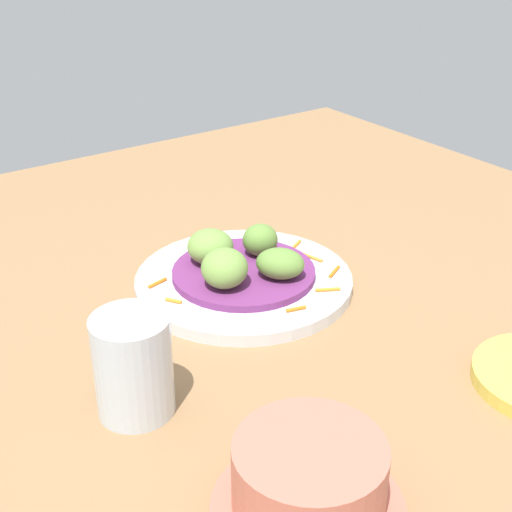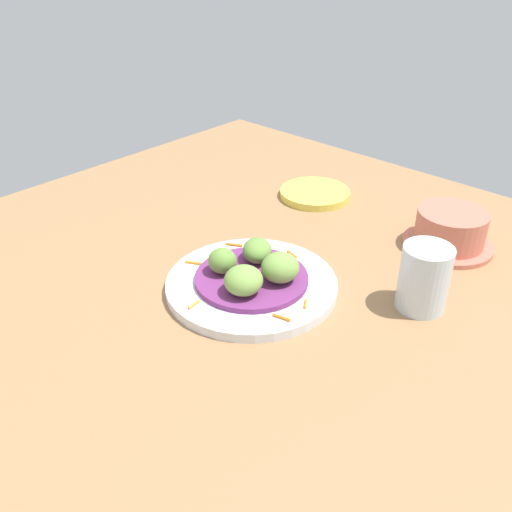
{
  "view_description": "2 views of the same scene",
  "coord_description": "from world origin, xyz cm",
  "px_view_note": "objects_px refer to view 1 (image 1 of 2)",
  "views": [
    {
      "loc": [
        58.96,
        -43.58,
        43.66
      ],
      "look_at": [
        -2.15,
        -0.44,
        5.33
      ],
      "focal_mm": 50.95,
      "sensor_mm": 36.0,
      "label": 1
    },
    {
      "loc": [
        -52.0,
        -49.27,
        49.03
      ],
      "look_at": [
        0.08,
        -1.44,
        6.37
      ],
      "focal_mm": 39.69,
      "sensor_mm": 36.0,
      "label": 2
    }
  ],
  "objects_px": {
    "guac_scoop_left": "(260,240)",
    "guac_scoop_center": "(210,247)",
    "terracotta_bowl": "(309,484)",
    "guac_scoop_right": "(225,269)",
    "guac_scoop_back": "(278,264)",
    "water_glass": "(133,366)",
    "main_plate": "(244,281)"
  },
  "relations": [
    {
      "from": "terracotta_bowl",
      "to": "guac_scoop_back",
      "type": "bearing_deg",
      "value": 147.2
    },
    {
      "from": "main_plate",
      "to": "terracotta_bowl",
      "type": "bearing_deg",
      "value": -26.5
    },
    {
      "from": "guac_scoop_right",
      "to": "terracotta_bowl",
      "type": "relative_size",
      "value": 0.37
    },
    {
      "from": "guac_scoop_left",
      "to": "water_glass",
      "type": "xyz_separation_m",
      "value": [
        0.15,
        -0.24,
        0.01
      ]
    },
    {
      "from": "guac_scoop_right",
      "to": "guac_scoop_left",
      "type": "bearing_deg",
      "value": 118.58
    },
    {
      "from": "guac_scoop_left",
      "to": "guac_scoop_center",
      "type": "height_order",
      "value": "guac_scoop_center"
    },
    {
      "from": "terracotta_bowl",
      "to": "water_glass",
      "type": "bearing_deg",
      "value": -165.17
    },
    {
      "from": "water_glass",
      "to": "guac_scoop_right",
      "type": "bearing_deg",
      "value": 123.05
    },
    {
      "from": "guac_scoop_left",
      "to": "guac_scoop_center",
      "type": "xyz_separation_m",
      "value": [
        -0.02,
        -0.06,
        0.0
      ]
    },
    {
      "from": "terracotta_bowl",
      "to": "guac_scoop_left",
      "type": "bearing_deg",
      "value": 149.79
    },
    {
      "from": "guac_scoop_center",
      "to": "water_glass",
      "type": "relative_size",
      "value": 0.58
    },
    {
      "from": "guac_scoop_left",
      "to": "guac_scoop_center",
      "type": "relative_size",
      "value": 0.78
    },
    {
      "from": "main_plate",
      "to": "water_glass",
      "type": "distance_m",
      "value": 0.24
    },
    {
      "from": "guac_scoop_back",
      "to": "guac_scoop_center",
      "type": "bearing_deg",
      "value": -151.42
    },
    {
      "from": "guac_scoop_center",
      "to": "terracotta_bowl",
      "type": "height_order",
      "value": "terracotta_bowl"
    },
    {
      "from": "guac_scoop_right",
      "to": "water_glass",
      "type": "height_order",
      "value": "water_glass"
    },
    {
      "from": "main_plate",
      "to": "guac_scoop_left",
      "type": "distance_m",
      "value": 0.06
    },
    {
      "from": "guac_scoop_left",
      "to": "water_glass",
      "type": "distance_m",
      "value": 0.28
    },
    {
      "from": "main_plate",
      "to": "guac_scoop_center",
      "type": "distance_m",
      "value": 0.06
    },
    {
      "from": "main_plate",
      "to": "guac_scoop_back",
      "type": "bearing_deg",
      "value": 28.58
    },
    {
      "from": "main_plate",
      "to": "guac_scoop_back",
      "type": "xyz_separation_m",
      "value": [
        0.04,
        0.02,
        0.03
      ]
    },
    {
      "from": "terracotta_bowl",
      "to": "main_plate",
      "type": "bearing_deg",
      "value": 153.5
    },
    {
      "from": "guac_scoop_right",
      "to": "main_plate",
      "type": "bearing_deg",
      "value": 118.58
    },
    {
      "from": "main_plate",
      "to": "guac_scoop_right",
      "type": "distance_m",
      "value": 0.06
    },
    {
      "from": "guac_scoop_left",
      "to": "guac_scoop_center",
      "type": "bearing_deg",
      "value": -106.42
    },
    {
      "from": "terracotta_bowl",
      "to": "guac_scoop_center",
      "type": "bearing_deg",
      "value": 158.97
    },
    {
      "from": "guac_scoop_back",
      "to": "terracotta_bowl",
      "type": "height_order",
      "value": "terracotta_bowl"
    },
    {
      "from": "main_plate",
      "to": "guac_scoop_center",
      "type": "relative_size",
      "value": 4.6
    },
    {
      "from": "main_plate",
      "to": "guac_scoop_left",
      "type": "bearing_deg",
      "value": 118.58
    },
    {
      "from": "guac_scoop_right",
      "to": "terracotta_bowl",
      "type": "height_order",
      "value": "guac_scoop_right"
    },
    {
      "from": "guac_scoop_right",
      "to": "guac_scoop_back",
      "type": "bearing_deg",
      "value": 73.58
    },
    {
      "from": "guac_scoop_back",
      "to": "guac_scoop_right",
      "type": "bearing_deg",
      "value": -106.42
    }
  ]
}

